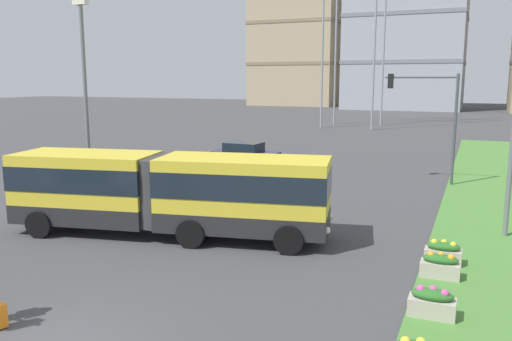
# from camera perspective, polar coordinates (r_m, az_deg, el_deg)

# --- Properties ---
(articulated_bus) EXTENTS (12.06, 4.82, 3.00)m
(articulated_bus) POSITION_cam_1_polar(r_m,az_deg,el_deg) (19.39, -9.55, -2.31)
(articulated_bus) COLOR yellow
(articulated_bus) RESTS_ON ground
(car_navy_sedan) EXTENTS (4.47, 2.16, 1.58)m
(car_navy_sedan) POSITION_cam_1_polar(r_m,az_deg,el_deg) (34.79, -1.19, 1.74)
(car_navy_sedan) COLOR #19234C
(car_navy_sedan) RESTS_ON ground
(flower_planter_1) EXTENTS (1.10, 0.56, 0.74)m
(flower_planter_1) POSITION_cam_1_polar(r_m,az_deg,el_deg) (13.62, 18.72, -13.50)
(flower_planter_1) COLOR #B7AD9E
(flower_planter_1) RESTS_ON grass_median
(flower_planter_2) EXTENTS (1.10, 0.56, 0.74)m
(flower_planter_2) POSITION_cam_1_polar(r_m,az_deg,el_deg) (16.18, 19.53, -9.77)
(flower_planter_2) COLOR #B7AD9E
(flower_planter_2) RESTS_ON grass_median
(flower_planter_3) EXTENTS (1.10, 0.56, 0.74)m
(flower_planter_3) POSITION_cam_1_polar(r_m,az_deg,el_deg) (17.37, 19.81, -8.42)
(flower_planter_3) COLOR #B7AD9E
(flower_planter_3) RESTS_ON grass_median
(traffic_light_far_right) EXTENTS (3.86, 0.28, 6.03)m
(traffic_light_far_right) POSITION_cam_1_polar(r_m,az_deg,el_deg) (29.87, 18.67, 6.41)
(traffic_light_far_right) COLOR #474C51
(traffic_light_far_right) RESTS_ON ground
(streetlight_left) EXTENTS (0.70, 0.28, 9.20)m
(streetlight_left) POSITION_cam_1_polar(r_m,az_deg,el_deg) (25.32, -18.18, 7.92)
(streetlight_left) COLOR slate
(streetlight_left) RESTS_ON ground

